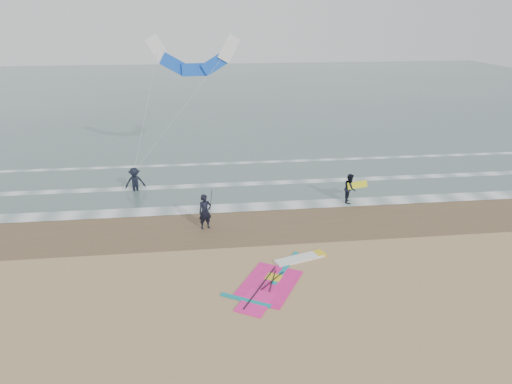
{
  "coord_description": "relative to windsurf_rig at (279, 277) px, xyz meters",
  "views": [
    {
      "loc": [
        -2.99,
        -15.65,
        10.39
      ],
      "look_at": [
        -0.52,
        5.0,
        2.2
      ],
      "focal_mm": 32.0,
      "sensor_mm": 36.0,
      "label": 1
    }
  ],
  "objects": [
    {
      "name": "foam_waterline",
      "position": [
        0.08,
        9.79,
        -0.0
      ],
      "size": [
        120.0,
        9.15,
        0.02
      ],
      "color": "white",
      "rests_on": "ground"
    },
    {
      "name": "person_wading",
      "position": [
        -7.21,
        10.86,
        0.92
      ],
      "size": [
        1.32,
        0.87,
        1.91
      ],
      "primitive_type": "imported",
      "rotation": [
        0.0,
        0.0,
        0.14
      ],
      "color": "black",
      "rests_on": "ground"
    },
    {
      "name": "held_pole",
      "position": [
        -2.67,
        5.11,
        1.34
      ],
      "size": [
        0.17,
        0.86,
        1.82
      ],
      "color": "black",
      "rests_on": "ground"
    },
    {
      "name": "windsurf_rig",
      "position": [
        0.0,
        0.0,
        0.0
      ],
      "size": [
        4.98,
        4.72,
        0.12
      ],
      "color": "white",
      "rests_on": "ground"
    },
    {
      "name": "person_walking",
      "position": [
        5.47,
        7.64,
        0.84
      ],
      "size": [
        0.88,
        1.01,
        1.75
      ],
      "primitive_type": "imported",
      "rotation": [
        0.0,
        0.0,
        1.27
      ],
      "color": "black",
      "rests_on": "ground"
    },
    {
      "name": "person_standing",
      "position": [
        -2.97,
        5.11,
        0.9
      ],
      "size": [
        0.79,
        0.64,
        1.87
      ],
      "primitive_type": "imported",
      "rotation": [
        0.0,
        0.0,
        0.32
      ],
      "color": "black",
      "rests_on": "ground"
    },
    {
      "name": "ground",
      "position": [
        0.08,
        -0.65,
        -0.03
      ],
      "size": [
        120.0,
        120.0,
        0.0
      ],
      "primitive_type": "plane",
      "color": "tan",
      "rests_on": "ground"
    },
    {
      "name": "sea_water",
      "position": [
        0.08,
        47.35,
        -0.02
      ],
      "size": [
        120.0,
        80.0,
        0.02
      ],
      "primitive_type": "cube",
      "color": "#47605E",
      "rests_on": "ground"
    },
    {
      "name": "wet_sand_band",
      "position": [
        0.08,
        5.35,
        -0.03
      ],
      "size": [
        120.0,
        5.0,
        0.01
      ],
      "primitive_type": "cube",
      "color": "brown",
      "rests_on": "ground"
    },
    {
      "name": "surf_kite",
      "position": [
        -3.26,
        13.4,
        7.65
      ],
      "size": [
        6.91,
        2.73,
        7.92
      ],
      "color": "white",
      "rests_on": "ground"
    },
    {
      "name": "carried_kiteboard",
      "position": [
        5.87,
        7.54,
        1.07
      ],
      "size": [
        1.3,
        0.51,
        0.39
      ],
      "color": "yellow",
      "rests_on": "ground"
    }
  ]
}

